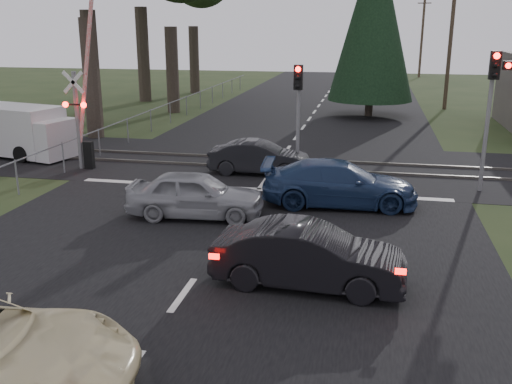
% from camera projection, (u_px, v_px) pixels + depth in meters
% --- Properties ---
extents(ground, '(120.00, 120.00, 0.00)m').
position_uv_depth(ground, '(183.00, 295.00, 12.06)').
color(ground, '#233216').
rests_on(ground, ground).
extents(road, '(14.00, 100.00, 0.01)m').
position_uv_depth(road, '(268.00, 177.00, 21.46)').
color(road, black).
rests_on(road, ground).
extents(rail_corridor, '(120.00, 8.00, 0.01)m').
position_uv_depth(rail_corridor, '(277.00, 164.00, 23.34)').
color(rail_corridor, black).
rests_on(rail_corridor, ground).
extents(stop_line, '(13.00, 0.35, 0.00)m').
position_uv_depth(stop_line, '(258.00, 189.00, 19.76)').
color(stop_line, silver).
rests_on(stop_line, ground).
extents(rail_near, '(120.00, 0.12, 0.10)m').
position_uv_depth(rail_near, '(273.00, 168.00, 22.57)').
color(rail_near, '#59544C').
rests_on(rail_near, ground).
extents(rail_far, '(120.00, 0.12, 0.10)m').
position_uv_depth(rail_far, '(280.00, 159.00, 24.07)').
color(rail_far, '#59544C').
rests_on(rail_far, ground).
extents(crossing_signal, '(1.62, 0.38, 6.96)m').
position_uv_depth(crossing_signal, '(83.00, 117.00, 22.07)').
color(crossing_signal, slate).
rests_on(crossing_signal, ground).
extents(traffic_signal_right, '(0.68, 0.48, 4.70)m').
position_uv_depth(traffic_signal_right, '(493.00, 94.00, 18.58)').
color(traffic_signal_right, slate).
rests_on(traffic_signal_right, ground).
extents(traffic_signal_center, '(0.32, 0.48, 4.10)m').
position_uv_depth(traffic_signal_center, '(298.00, 100.00, 21.11)').
color(traffic_signal_center, slate).
rests_on(traffic_signal_center, ground).
extents(utility_pole_mid, '(1.80, 0.26, 9.00)m').
position_uv_depth(utility_pole_mid, '(451.00, 37.00, 37.30)').
color(utility_pole_mid, '#4C3D2D').
rests_on(utility_pole_mid, ground).
extents(utility_pole_far, '(1.80, 0.26, 9.00)m').
position_uv_depth(utility_pole_far, '(422.00, 32.00, 60.80)').
color(utility_pole_far, '#4C3D2D').
rests_on(utility_pole_far, ground).
extents(conifer_tree, '(5.20, 5.20, 11.00)m').
position_uv_depth(conifer_tree, '(374.00, 16.00, 34.14)').
color(conifer_tree, '#473D33').
rests_on(conifer_tree, ground).
extents(fence_left, '(0.10, 36.00, 1.20)m').
position_uv_depth(fence_left, '(179.00, 119.00, 34.70)').
color(fence_left, slate).
rests_on(fence_left, ground).
extents(dark_hatchback, '(4.23, 1.67, 1.37)m').
position_uv_depth(dark_hatchback, '(309.00, 256.00, 12.31)').
color(dark_hatchback, black).
rests_on(dark_hatchback, ground).
extents(silver_car, '(4.15, 1.95, 1.37)m').
position_uv_depth(silver_car, '(196.00, 195.00, 16.80)').
color(silver_car, gray).
rests_on(silver_car, ground).
extents(blue_sedan, '(4.99, 2.36, 1.41)m').
position_uv_depth(blue_sedan, '(339.00, 184.00, 17.90)').
color(blue_sedan, navy).
rests_on(blue_sedan, ground).
extents(dark_car_far, '(3.83, 1.38, 1.26)m').
position_uv_depth(dark_car_far, '(259.00, 158.00, 21.72)').
color(dark_car_far, black).
rests_on(dark_car_far, ground).
extents(white_van, '(5.82, 3.18, 2.16)m').
position_uv_depth(white_van, '(16.00, 131.00, 24.64)').
color(white_van, silver).
rests_on(white_van, ground).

